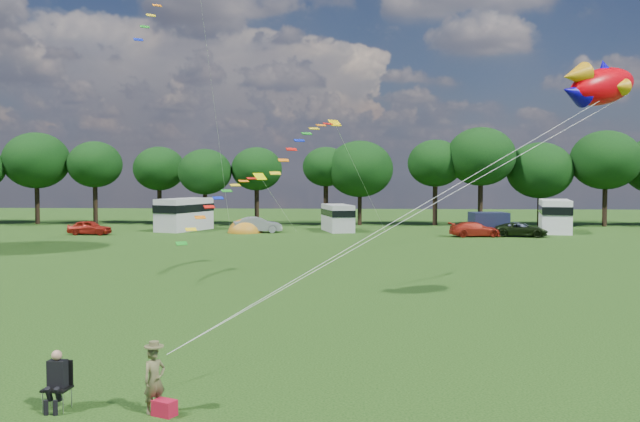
{
  "coord_description": "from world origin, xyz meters",
  "views": [
    {
      "loc": [
        1.48,
        -19.92,
        5.48
      ],
      "look_at": [
        0.0,
        8.0,
        4.0
      ],
      "focal_mm": 40.0,
      "sensor_mm": 36.0,
      "label": 1
    }
  ],
  "objects_px": {
    "car_d": "(521,230)",
    "tent_orange": "(245,232)",
    "car_b": "(258,225)",
    "fish_kite": "(597,86)",
    "campervan_c": "(338,217)",
    "car_c": "(475,229)",
    "campervan_b": "(184,213)",
    "camp_chair": "(58,374)",
    "campervan_d": "(555,215)",
    "tent_greyblue": "(517,235)",
    "kite_flyer": "(154,380)",
    "car_a": "(90,228)"
  },
  "relations": [
    {
      "from": "car_d",
      "to": "tent_orange",
      "type": "relative_size",
      "value": 1.27
    },
    {
      "from": "car_b",
      "to": "fish_kite",
      "type": "height_order",
      "value": "fish_kite"
    },
    {
      "from": "campervan_c",
      "to": "tent_orange",
      "type": "height_order",
      "value": "campervan_c"
    },
    {
      "from": "car_b",
      "to": "fish_kite",
      "type": "relative_size",
      "value": 1.02
    },
    {
      "from": "car_c",
      "to": "car_d",
      "type": "relative_size",
      "value": 0.94
    },
    {
      "from": "tent_orange",
      "to": "car_d",
      "type": "bearing_deg",
      "value": -6.79
    },
    {
      "from": "car_b",
      "to": "campervan_b",
      "type": "xyz_separation_m",
      "value": [
        -7.4,
        2.27,
        0.92
      ]
    },
    {
      "from": "camp_chair",
      "to": "campervan_c",
      "type": "bearing_deg",
      "value": 89.12
    },
    {
      "from": "camp_chair",
      "to": "fish_kite",
      "type": "height_order",
      "value": "fish_kite"
    },
    {
      "from": "campervan_d",
      "to": "camp_chair",
      "type": "bearing_deg",
      "value": 164.7
    },
    {
      "from": "car_c",
      "to": "car_b",
      "type": "bearing_deg",
      "value": 74.51
    },
    {
      "from": "car_d",
      "to": "tent_greyblue",
      "type": "relative_size",
      "value": 1.33
    },
    {
      "from": "car_c",
      "to": "fish_kite",
      "type": "height_order",
      "value": "fish_kite"
    },
    {
      "from": "car_d",
      "to": "kite_flyer",
      "type": "relative_size",
      "value": 3.0
    },
    {
      "from": "car_b",
      "to": "tent_orange",
      "type": "relative_size",
      "value": 1.16
    },
    {
      "from": "car_d",
      "to": "campervan_d",
      "type": "bearing_deg",
      "value": -31.49
    },
    {
      "from": "campervan_c",
      "to": "tent_greyblue",
      "type": "relative_size",
      "value": 1.62
    },
    {
      "from": "campervan_b",
      "to": "campervan_c",
      "type": "xyz_separation_m",
      "value": [
        14.73,
        -0.16,
        -0.3
      ]
    },
    {
      "from": "car_a",
      "to": "fish_kite",
      "type": "bearing_deg",
      "value": -132.5
    },
    {
      "from": "campervan_d",
      "to": "kite_flyer",
      "type": "bearing_deg",
      "value": 166.88
    },
    {
      "from": "tent_orange",
      "to": "campervan_b",
      "type": "bearing_deg",
      "value": 160.61
    },
    {
      "from": "car_b",
      "to": "campervan_c",
      "type": "bearing_deg",
      "value": -86.62
    },
    {
      "from": "car_d",
      "to": "campervan_c",
      "type": "xyz_separation_m",
      "value": [
        -16.05,
        4.95,
        0.74
      ]
    },
    {
      "from": "tent_orange",
      "to": "kite_flyer",
      "type": "xyz_separation_m",
      "value": [
        5.77,
        -49.36,
        0.74
      ]
    },
    {
      "from": "car_c",
      "to": "car_a",
      "type": "bearing_deg",
      "value": 83.33
    },
    {
      "from": "car_c",
      "to": "car_d",
      "type": "height_order",
      "value": "car_c"
    },
    {
      "from": "tent_greyblue",
      "to": "camp_chair",
      "type": "xyz_separation_m",
      "value": [
        -21.04,
        -47.78,
        0.82
      ]
    },
    {
      "from": "car_c",
      "to": "campervan_c",
      "type": "bearing_deg",
      "value": 60.19
    },
    {
      "from": "car_a",
      "to": "car_b",
      "type": "relative_size",
      "value": 0.94
    },
    {
      "from": "tent_orange",
      "to": "camp_chair",
      "type": "height_order",
      "value": "camp_chair"
    },
    {
      "from": "campervan_b",
      "to": "tent_greyblue",
      "type": "height_order",
      "value": "campervan_b"
    },
    {
      "from": "car_c",
      "to": "tent_orange",
      "type": "distance_m",
      "value": 20.79
    },
    {
      "from": "campervan_c",
      "to": "fish_kite",
      "type": "xyz_separation_m",
      "value": [
        11.35,
        -38.27,
        7.59
      ]
    },
    {
      "from": "campervan_c",
      "to": "campervan_d",
      "type": "relative_size",
      "value": 0.84
    },
    {
      "from": "car_a",
      "to": "car_b",
      "type": "bearing_deg",
      "value": -76.28
    },
    {
      "from": "tent_greyblue",
      "to": "fish_kite",
      "type": "height_order",
      "value": "fish_kite"
    },
    {
      "from": "car_a",
      "to": "tent_orange",
      "type": "bearing_deg",
      "value": -74.99
    },
    {
      "from": "car_d",
      "to": "tent_greyblue",
      "type": "height_order",
      "value": "car_d"
    },
    {
      "from": "car_d",
      "to": "campervan_d",
      "type": "xyz_separation_m",
      "value": [
        4.11,
        4.63,
        1.01
      ]
    },
    {
      "from": "car_b",
      "to": "camp_chair",
      "type": "xyz_separation_m",
      "value": [
        2.28,
        -49.14,
        0.1
      ]
    },
    {
      "from": "campervan_d",
      "to": "tent_orange",
      "type": "bearing_deg",
      "value": 104.45
    },
    {
      "from": "campervan_b",
      "to": "car_a",
      "type": "bearing_deg",
      "value": 147.01
    },
    {
      "from": "car_a",
      "to": "kite_flyer",
      "type": "height_order",
      "value": "kite_flyer"
    },
    {
      "from": "kite_flyer",
      "to": "camp_chair",
      "type": "distance_m",
      "value": 2.31
    },
    {
      "from": "car_a",
      "to": "campervan_b",
      "type": "xyz_separation_m",
      "value": [
        7.27,
        5.21,
        1.01
      ]
    },
    {
      "from": "car_b",
      "to": "car_c",
      "type": "bearing_deg",
      "value": -111.77
    },
    {
      "from": "kite_flyer",
      "to": "campervan_d",
      "type": "bearing_deg",
      "value": 19.96
    },
    {
      "from": "campervan_d",
      "to": "tent_orange",
      "type": "xyz_separation_m",
      "value": [
        -28.66,
        -1.71,
        -1.61
      ]
    },
    {
      "from": "tent_orange",
      "to": "fish_kite",
      "type": "bearing_deg",
      "value": -61.28
    },
    {
      "from": "car_b",
      "to": "car_d",
      "type": "relative_size",
      "value": 0.91
    }
  ]
}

